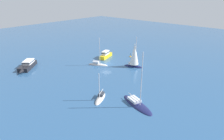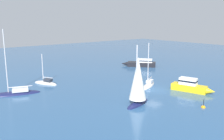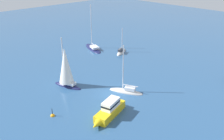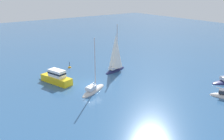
# 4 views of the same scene
# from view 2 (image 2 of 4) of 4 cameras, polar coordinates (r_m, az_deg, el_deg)

# --- Properties ---
(ground_plane) EXTENTS (160.00, 160.00, 0.00)m
(ground_plane) POSITION_cam_2_polar(r_m,az_deg,el_deg) (40.62, 9.81, -4.60)
(ground_plane) COLOR #2D5684
(launch) EXTENTS (6.93, 7.59, 1.86)m
(launch) POSITION_cam_2_polar(r_m,az_deg,el_deg) (60.49, 6.88, 1.61)
(launch) COLOR black
(launch) RESTS_ON ground
(ketch) EXTENTS (5.40, 3.49, 8.06)m
(ketch) POSITION_cam_2_polar(r_m,az_deg,el_deg) (42.67, 8.60, -3.55)
(ketch) COLOR silver
(ketch) RESTS_ON ground
(cabin_cruiser) EXTENTS (3.22, 6.90, 2.17)m
(cabin_cruiser) POSITION_cam_2_polar(r_m,az_deg,el_deg) (40.94, 18.02, -3.63)
(cabin_cruiser) COLOR yellow
(cabin_cruiser) RESTS_ON ground
(sailboat) EXTENTS (5.35, 2.91, 8.59)m
(sailboat) POSITION_cam_2_polar(r_m,az_deg,el_deg) (32.64, 6.12, -3.07)
(sailboat) COLOR #191E4C
(sailboat) RESTS_ON ground
(sailboat_1) EXTENTS (3.30, 4.88, 5.92)m
(sailboat_1) POSITION_cam_2_polar(r_m,az_deg,el_deg) (45.22, -15.32, -3.04)
(sailboat_1) COLOR silver
(sailboat_1) RESTS_ON ground
(sailboat_2) EXTENTS (8.14, 4.61, 10.41)m
(sailboat_2) POSITION_cam_2_polar(r_m,az_deg,el_deg) (40.58, -21.92, -5.10)
(sailboat_2) COLOR #191E4C
(sailboat_2) RESTS_ON ground
(channel_buoy) EXTENTS (0.60, 0.60, 1.41)m
(channel_buoy) POSITION_cam_2_polar(r_m,az_deg,el_deg) (34.31, 20.66, -8.24)
(channel_buoy) COLOR orange
(channel_buoy) RESTS_ON ground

